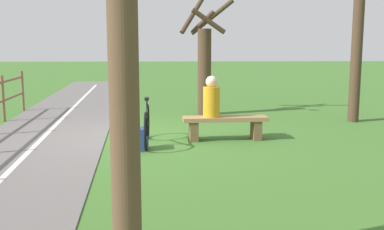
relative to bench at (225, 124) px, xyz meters
The scene contains 8 objects.
ground_plane 1.90m from the bench, ahead, with size 80.00×80.00×0.00m, color #3D6B28.
bench is the anchor object (origin of this frame).
person_seated 0.58m from the bench, ahead, with size 0.35×0.35×0.81m.
bicycle 1.57m from the bench, 12.08° to the left, with size 0.08×1.76×0.88m.
backpack 1.82m from the bench, 26.03° to the left, with size 0.28×0.35×0.40m.
tree_mid_field 3.53m from the bench, 86.81° to the right, with size 1.51×1.40×3.20m.
tree_near_bench 5.82m from the bench, 75.19° to the left, with size 1.41×1.41×4.15m.
tree_far_right 4.42m from the bench, 149.16° to the right, with size 0.87×0.81×5.05m.
Camera 1 is at (-0.81, 9.22, 1.90)m, focal length 42.86 mm.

